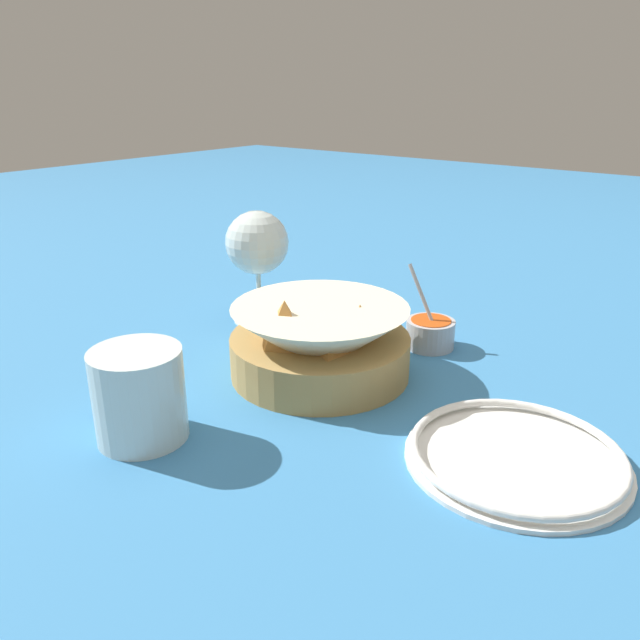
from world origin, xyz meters
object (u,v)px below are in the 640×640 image
at_px(side_plate, 516,455).
at_px(wine_glass, 257,246).
at_px(sauce_cup, 430,332).
at_px(beer_mug, 139,398).
at_px(food_basket, 319,343).

bearing_deg(side_plate, wine_glass, -15.32).
xyz_separation_m(sauce_cup, wine_glass, (0.24, 0.07, 0.09)).
xyz_separation_m(wine_glass, side_plate, (-0.43, 0.12, -0.10)).
xyz_separation_m(sauce_cup, beer_mug, (0.11, 0.37, 0.02)).
bearing_deg(beer_mug, sauce_cup, -107.02).
distance_m(food_basket, side_plate, 0.26).
xyz_separation_m(food_basket, side_plate, (-0.26, 0.03, -0.03)).
relative_size(food_basket, side_plate, 1.05).
distance_m(food_basket, beer_mug, 0.22).
height_order(sauce_cup, side_plate, sauce_cup).
height_order(wine_glass, side_plate, wine_glass).
relative_size(beer_mug, side_plate, 0.62).
height_order(sauce_cup, beer_mug, sauce_cup).
bearing_deg(side_plate, beer_mug, 31.04).
xyz_separation_m(beer_mug, side_plate, (-0.31, -0.18, -0.04)).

